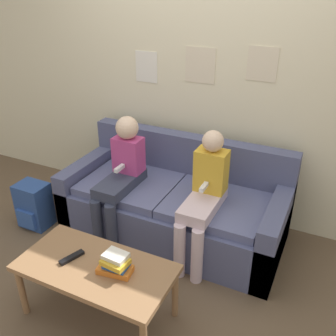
{
  "coord_description": "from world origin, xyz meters",
  "views": [
    {
      "loc": [
        1.14,
        -1.95,
        2.05
      ],
      "look_at": [
        0.0,
        0.4,
        0.7
      ],
      "focal_mm": 40.0,
      "sensor_mm": 36.0,
      "label": 1
    }
  ],
  "objects_px": {
    "backpack": "(34,205)",
    "person_left": "(121,172)",
    "couch": "(175,205)",
    "person_right": "(204,194)",
    "coffee_table": "(96,272)",
    "tv_remote": "(72,257)"
  },
  "relations": [
    {
      "from": "backpack",
      "to": "person_left",
      "type": "bearing_deg",
      "value": 18.91
    },
    {
      "from": "couch",
      "to": "person_right",
      "type": "height_order",
      "value": "person_right"
    },
    {
      "from": "person_left",
      "to": "coffee_table",
      "type": "bearing_deg",
      "value": -68.51
    },
    {
      "from": "coffee_table",
      "to": "couch",
      "type": "bearing_deg",
      "value": 86.53
    },
    {
      "from": "person_right",
      "to": "tv_remote",
      "type": "relative_size",
      "value": 6.02
    },
    {
      "from": "couch",
      "to": "person_right",
      "type": "xyz_separation_m",
      "value": [
        0.33,
        -0.2,
        0.31
      ]
    },
    {
      "from": "couch",
      "to": "coffee_table",
      "type": "height_order",
      "value": "couch"
    },
    {
      "from": "tv_remote",
      "to": "person_left",
      "type": "bearing_deg",
      "value": 120.03
    },
    {
      "from": "person_left",
      "to": "backpack",
      "type": "height_order",
      "value": "person_left"
    },
    {
      "from": "coffee_table",
      "to": "person_right",
      "type": "distance_m",
      "value": 0.97
    },
    {
      "from": "person_left",
      "to": "person_right",
      "type": "relative_size",
      "value": 0.99
    },
    {
      "from": "couch",
      "to": "person_left",
      "type": "bearing_deg",
      "value": -153.93
    },
    {
      "from": "coffee_table",
      "to": "tv_remote",
      "type": "relative_size",
      "value": 5.76
    },
    {
      "from": "couch",
      "to": "person_right",
      "type": "relative_size",
      "value": 1.79
    },
    {
      "from": "coffee_table",
      "to": "person_right",
      "type": "height_order",
      "value": "person_right"
    },
    {
      "from": "backpack",
      "to": "couch",
      "type": "bearing_deg",
      "value": 21.44
    },
    {
      "from": "person_left",
      "to": "backpack",
      "type": "xyz_separation_m",
      "value": [
        -0.78,
        -0.27,
        -0.39
      ]
    },
    {
      "from": "couch",
      "to": "tv_remote",
      "type": "bearing_deg",
      "value": -102.57
    },
    {
      "from": "tv_remote",
      "to": "backpack",
      "type": "relative_size",
      "value": 0.42
    },
    {
      "from": "couch",
      "to": "tv_remote",
      "type": "distance_m",
      "value": 1.11
    },
    {
      "from": "person_right",
      "to": "backpack",
      "type": "distance_m",
      "value": 1.59
    },
    {
      "from": "person_right",
      "to": "backpack",
      "type": "height_order",
      "value": "person_right"
    }
  ]
}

